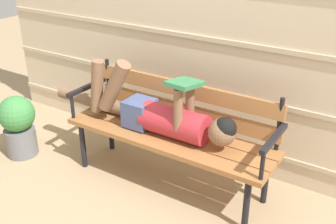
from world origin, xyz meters
name	(u,v)px	position (x,y,z in m)	size (l,w,h in m)	color
ground_plane	(164,186)	(0.00, 0.00, 0.00)	(12.00, 12.00, 0.00)	tan
house_siding	(206,10)	(0.00, 0.58, 1.24)	(4.29, 0.08, 2.48)	beige
park_bench	(173,126)	(0.00, 0.13, 0.47)	(1.60, 0.46, 0.81)	#9E6638
reclining_person	(157,113)	(-0.09, 0.06, 0.57)	(1.67, 0.27, 0.52)	#B72D38
potted_plant	(18,124)	(-1.30, -0.26, 0.29)	(0.30, 0.30, 0.54)	slate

